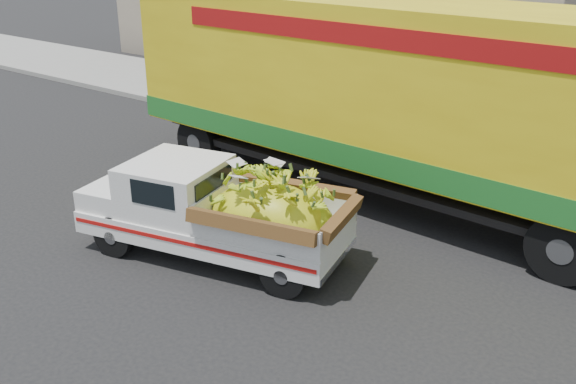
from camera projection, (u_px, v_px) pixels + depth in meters
The scene contains 5 objects.
ground at pixel (272, 264), 10.24m from camera, with size 100.00×100.00×0.00m, color black.
curb at pixel (433, 161), 14.54m from camera, with size 60.00×0.25×0.15m, color gray.
sidewalk at pixel (470, 139), 16.09m from camera, with size 60.00×4.00×0.14m, color gray.
pickup_truck at pixel (231, 213), 10.10m from camera, with size 4.58×2.50×1.52m.
semi_trailer at pixel (403, 96), 11.75m from camera, with size 12.04×3.12×3.80m.
Camera 1 is at (5.67, -7.03, 4.98)m, focal length 40.00 mm.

